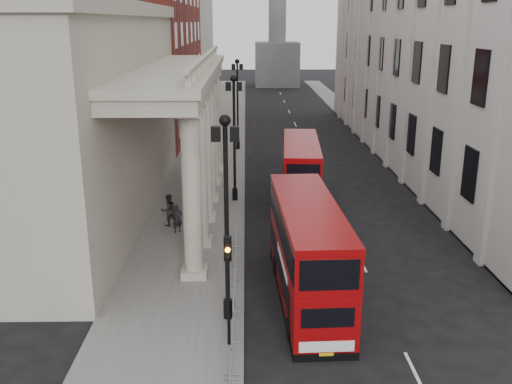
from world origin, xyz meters
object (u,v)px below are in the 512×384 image
lamp_post_south (226,206)px  traffic_light (228,271)px  lamp_post_mid (234,130)px  pedestrian_a (177,219)px  bus_near (308,250)px  pedestrian_c (197,185)px  lamp_post_north (238,98)px  pedestrian_b (168,210)px  bus_far (301,171)px

lamp_post_south → traffic_light: (0.10, -2.02, -1.80)m
lamp_post_mid → pedestrian_a: bearing=-117.5°
traffic_light → bus_near: size_ratio=0.43×
bus_near → pedestrian_a: 10.41m
lamp_post_south → pedestrian_a: (-3.17, 9.90, -3.99)m
lamp_post_south → pedestrian_a: size_ratio=5.18×
pedestrian_c → traffic_light: bearing=-79.7°
lamp_post_north → pedestrian_b: (-3.81, -20.99, -3.83)m
lamp_post_south → pedestrian_b: 12.27m
lamp_post_north → traffic_light: lamp_post_north is taller
lamp_post_north → pedestrian_c: (-2.60, -15.42, -3.93)m
bus_far → pedestrian_b: size_ratio=5.01×
bus_near → pedestrian_c: size_ratio=5.89×
lamp_post_north → bus_near: 30.37m
traffic_light → pedestrian_b: (-3.91, 13.03, -2.03)m
traffic_light → pedestrian_a: 12.55m
bus_near → lamp_post_south: bearing=-152.6°
bus_near → pedestrian_c: (-6.01, 14.64, -1.28)m
lamp_post_north → pedestrian_c: size_ratio=4.85×
lamp_post_north → traffic_light: (0.10, -34.02, -1.80)m
lamp_post_mid → bus_far: bearing=0.0°
lamp_post_south → pedestrian_c: lamp_post_south is taller
lamp_post_south → pedestrian_b: lamp_post_south is taller
lamp_post_south → pedestrian_b: size_ratio=4.33×
lamp_post_mid → pedestrian_a: (-3.17, -6.10, -3.99)m
lamp_post_north → pedestrian_b: bearing=-100.3°
lamp_post_south → pedestrian_b: bearing=109.1°
lamp_post_mid → pedestrian_c: bearing=167.4°
lamp_post_north → pedestrian_c: 16.12m
pedestrian_b → traffic_light: bearing=73.3°
lamp_post_mid → bus_far: lamp_post_mid is taller
pedestrian_a → lamp_post_north: bearing=49.6°
pedestrian_c → bus_near: bearing=-65.7°
lamp_post_mid → pedestrian_c: 4.75m
bus_far → pedestrian_a: (-7.59, -6.10, -1.22)m
bus_far → traffic_light: bearing=-99.6°
bus_near → pedestrian_c: bearing=110.0°
traffic_light → pedestrian_c: size_ratio=2.51×
traffic_light → bus_far: bearing=76.5°
traffic_light → lamp_post_north: bearing=90.2°
traffic_light → lamp_post_south: bearing=92.8°
traffic_light → pedestrian_a: bearing=105.3°
lamp_post_south → bus_far: 16.83m
lamp_post_south → traffic_light: 2.71m
lamp_post_south → traffic_light: lamp_post_south is taller
traffic_light → bus_near: (3.30, 3.96, -0.85)m
traffic_light → bus_far: 18.56m
lamp_post_mid → bus_near: size_ratio=0.82×
pedestrian_a → pedestrian_b: size_ratio=0.84×
traffic_light → pedestrian_b: traffic_light is taller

